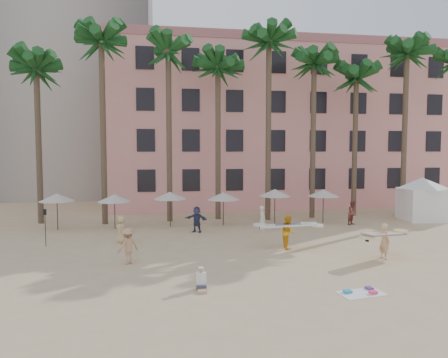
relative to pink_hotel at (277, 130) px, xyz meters
The scene contains 12 objects.
ground 28.09m from the pink_hotel, 105.07° to the right, with size 120.00×120.00×0.00m, color #D1B789.
pink_hotel is the anchor object (origin of this frame).
grey_tower 32.53m from the pink_hotel, 154.36° to the left, with size 22.00×18.00×50.00m, color #A89E8E.
palm_row 13.71m from the pink_hotel, 120.56° to the right, with size 44.40×5.40×16.30m.
umbrella_row 17.73m from the pink_hotel, 126.53° to the right, with size 22.50×2.70×2.73m.
cabana 17.01m from the pink_hotel, 58.24° to the right, with size 4.98×4.98×3.50m.
beach_towel 30.11m from the pink_hotel, 99.20° to the right, with size 1.94×1.27×0.14m.
carrier_yellow 25.09m from the pink_hotel, 92.45° to the right, with size 2.93×1.92×1.88m.
carrier_white 22.87m from the pink_hotel, 104.13° to the right, with size 3.37×1.49×1.95m.
beachgoers 21.15m from the pink_hotel, 116.60° to the right, with size 17.77×9.49×1.85m.
paddle 27.64m from the pink_hotel, 136.28° to the right, with size 0.18×0.04×2.23m.
seated_man 30.45m from the pink_hotel, 111.78° to the right, with size 0.41×0.71×0.92m.
Camera 1 is at (-5.35, -17.19, 5.64)m, focal length 32.00 mm.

